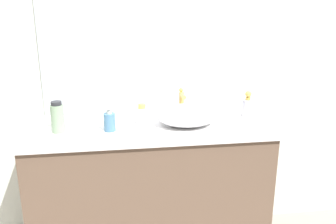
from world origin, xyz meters
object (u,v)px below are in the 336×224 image
(lotion_bottle, at_px, (110,120))
(perfume_bottle, at_px, (58,117))
(spray_can, at_px, (142,115))
(soap_dispenser, at_px, (248,106))
(sink_basin, at_px, (187,115))

(lotion_bottle, relative_size, perfume_bottle, 0.89)
(lotion_bottle, relative_size, spray_can, 1.28)
(soap_dispenser, xyz_separation_m, spray_can, (-0.69, -0.05, -0.01))
(sink_basin, distance_m, spray_can, 0.27)
(soap_dispenser, height_order, perfume_bottle, perfume_bottle)
(soap_dispenser, bearing_deg, sink_basin, -166.04)
(lotion_bottle, bearing_deg, spray_can, 25.48)
(sink_basin, xyz_separation_m, spray_can, (-0.27, 0.05, -0.01))
(lotion_bottle, height_order, perfume_bottle, perfume_bottle)
(sink_basin, relative_size, perfume_bottle, 2.01)
(soap_dispenser, height_order, lotion_bottle, soap_dispenser)
(soap_dispenser, relative_size, spray_can, 1.36)
(spray_can, bearing_deg, lotion_bottle, -154.52)
(perfume_bottle, relative_size, spray_can, 1.44)
(sink_basin, height_order, perfume_bottle, perfume_bottle)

